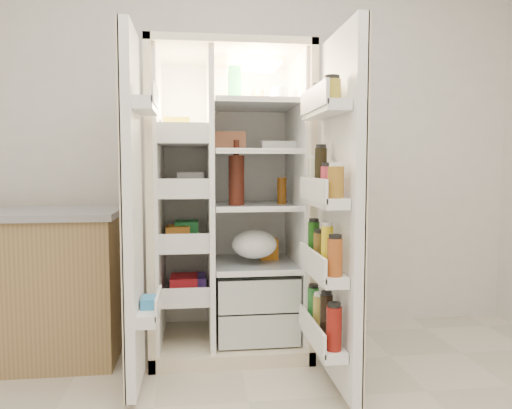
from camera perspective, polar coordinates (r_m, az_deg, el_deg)
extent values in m
cube|color=silver|center=(3.33, -3.01, 8.53)|extent=(4.00, 0.02, 2.70)
cube|color=beige|center=(3.26, -3.62, 0.70)|extent=(0.92, 0.04, 1.80)
cube|color=beige|center=(2.93, -11.83, 0.19)|extent=(0.04, 0.70, 1.80)
cube|color=beige|center=(2.99, 5.22, 0.35)|extent=(0.04, 0.70, 1.80)
cube|color=beige|center=(3.00, -3.29, 17.31)|extent=(0.92, 0.70, 0.04)
cube|color=beige|center=(3.11, -3.15, -15.72)|extent=(0.92, 0.70, 0.08)
cube|color=white|center=(3.23, -3.59, 1.02)|extent=(0.84, 0.02, 1.68)
cube|color=white|center=(2.93, -11.25, 0.59)|extent=(0.02, 0.62, 1.68)
cube|color=white|center=(2.98, 4.66, 0.73)|extent=(0.02, 0.62, 1.68)
cube|color=white|center=(2.92, -5.37, 0.65)|extent=(0.03, 0.62, 1.68)
cube|color=silver|center=(3.06, -0.16, -13.20)|extent=(0.47, 0.52, 0.19)
cube|color=silver|center=(3.01, -0.16, -9.56)|extent=(0.47, 0.52, 0.19)
cube|color=#FFD18C|center=(3.05, -0.33, 15.95)|extent=(0.30, 0.30, 0.02)
cube|color=silver|center=(3.01, -8.29, -10.26)|extent=(0.28, 0.58, 0.02)
cube|color=silver|center=(2.95, -8.35, -4.62)|extent=(0.28, 0.58, 0.02)
cube|color=silver|center=(2.92, -8.42, 1.21)|extent=(0.28, 0.58, 0.02)
cube|color=silver|center=(2.92, -8.49, 7.10)|extent=(0.28, 0.58, 0.02)
cube|color=silver|center=(3.00, -0.20, -6.96)|extent=(0.49, 0.58, 0.01)
cube|color=silver|center=(2.94, -0.21, -0.08)|extent=(0.49, 0.58, 0.01)
cube|color=silver|center=(2.94, -0.21, 6.15)|extent=(0.49, 0.58, 0.02)
cube|color=silver|center=(2.96, -0.21, 11.58)|extent=(0.49, 0.58, 0.02)
cube|color=red|center=(3.00, -8.30, -9.15)|extent=(0.16, 0.20, 0.10)
cube|color=green|center=(2.94, -8.37, -3.27)|extent=(0.14, 0.18, 0.12)
cube|color=silver|center=(2.92, -8.43, 2.09)|extent=(0.20, 0.22, 0.07)
cube|color=yellow|center=(2.92, -8.50, 8.66)|extent=(0.15, 0.16, 0.14)
cube|color=#5538A8|center=(3.00, -8.30, -9.24)|extent=(0.18, 0.20, 0.09)
cube|color=orange|center=(2.94, -8.36, -3.46)|extent=(0.14, 0.18, 0.10)
cube|color=silver|center=(2.92, -8.43, 2.58)|extent=(0.16, 0.16, 0.12)
sphere|color=orange|center=(2.99, -2.42, -14.83)|extent=(0.07, 0.07, 0.07)
sphere|color=orange|center=(3.04, -0.74, -14.53)|extent=(0.07, 0.07, 0.07)
sphere|color=orange|center=(3.01, 1.31, -14.69)|extent=(0.07, 0.07, 0.07)
sphere|color=orange|center=(3.13, -1.70, -13.96)|extent=(0.07, 0.07, 0.07)
sphere|color=orange|center=(3.12, 0.22, -14.01)|extent=(0.07, 0.07, 0.07)
sphere|color=orange|center=(3.10, 2.21, -14.16)|extent=(0.07, 0.07, 0.07)
ellipsoid|color=#3A7527|center=(3.02, -0.20, -9.20)|extent=(0.26, 0.24, 0.11)
cylinder|color=#48190F|center=(2.86, -2.32, 2.86)|extent=(0.09, 0.09, 0.29)
cylinder|color=brown|center=(2.96, 3.05, 1.64)|extent=(0.06, 0.06, 0.16)
cube|color=green|center=(2.93, -2.54, 13.89)|extent=(0.07, 0.07, 0.21)
cylinder|color=white|center=(2.94, 2.76, 12.67)|extent=(0.10, 0.10, 0.09)
cylinder|color=#A45F25|center=(3.00, 0.21, 12.50)|extent=(0.07, 0.07, 0.09)
cube|color=white|center=(2.96, 2.94, 6.86)|extent=(0.24, 0.10, 0.06)
cube|color=#9E5D3F|center=(2.95, -3.14, 7.41)|extent=(0.19, 0.10, 0.12)
ellipsoid|color=white|center=(2.92, -0.19, -5.39)|extent=(0.27, 0.25, 0.17)
cube|color=orange|center=(3.11, 1.47, -5.19)|extent=(0.11, 0.13, 0.13)
cube|color=white|center=(2.39, -14.32, -0.79)|extent=(0.05, 0.40, 1.72)
cube|color=beige|center=(2.40, -14.92, -0.80)|extent=(0.01, 0.40, 1.72)
cube|color=white|center=(2.48, -12.45, -12.36)|extent=(0.09, 0.32, 0.06)
cube|color=white|center=(2.39, -12.86, 11.23)|extent=(0.09, 0.32, 0.06)
cube|color=#338CCC|center=(2.47, -12.46, -11.70)|extent=(0.07, 0.12, 0.10)
cube|color=white|center=(2.39, 9.92, -0.73)|extent=(0.05, 0.58, 1.72)
cube|color=beige|center=(2.40, 10.49, -0.72)|extent=(0.01, 0.58, 1.72)
cube|color=white|center=(2.51, 7.79, -15.49)|extent=(0.11, 0.50, 0.05)
cube|color=white|center=(2.41, 7.88, -7.87)|extent=(0.11, 0.50, 0.05)
cube|color=white|center=(2.36, 7.97, 0.45)|extent=(0.11, 0.50, 0.05)
cube|color=white|center=(2.37, 8.08, 10.88)|extent=(0.11, 0.50, 0.05)
cylinder|color=maroon|center=(2.28, 9.16, -14.20)|extent=(0.07, 0.07, 0.20)
cylinder|color=black|center=(2.40, 8.27, -13.01)|extent=(0.06, 0.06, 0.22)
cylinder|color=#A79337|center=(2.52, 7.46, -12.58)|extent=(0.06, 0.06, 0.18)
cylinder|color=#25702B|center=(2.64, 6.73, -11.67)|extent=(0.06, 0.06, 0.19)
cylinder|color=#A14A1A|center=(2.20, 9.26, -6.16)|extent=(0.07, 0.07, 0.17)
cylinder|color=yellow|center=(2.32, 8.36, -5.10)|extent=(0.06, 0.06, 0.21)
cylinder|color=brown|center=(2.45, 7.54, -5.18)|extent=(0.07, 0.07, 0.16)
cylinder|color=#184D11|center=(2.57, 6.80, -4.26)|extent=(0.06, 0.06, 0.20)
cylinder|color=olive|center=(2.16, 9.38, 2.59)|extent=(0.07, 0.07, 0.14)
cylinder|color=#B92F3F|center=(2.29, 8.45, 2.70)|extent=(0.07, 0.07, 0.14)
cylinder|color=black|center=(2.41, 7.63, 3.87)|extent=(0.06, 0.06, 0.23)
cylinder|color=beige|center=(2.54, 6.88, 3.34)|extent=(0.06, 0.06, 0.18)
cylinder|color=olive|center=(2.27, 8.92, 13.08)|extent=(0.08, 0.08, 0.10)
cylinder|color=olive|center=(2.48, 7.48, 12.36)|extent=(0.08, 0.08, 0.10)
cube|color=#94754A|center=(3.15, -26.40, -8.85)|extent=(1.15, 0.60, 0.83)
cube|color=#97979C|center=(3.08, -26.68, -0.99)|extent=(1.19, 0.63, 0.04)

